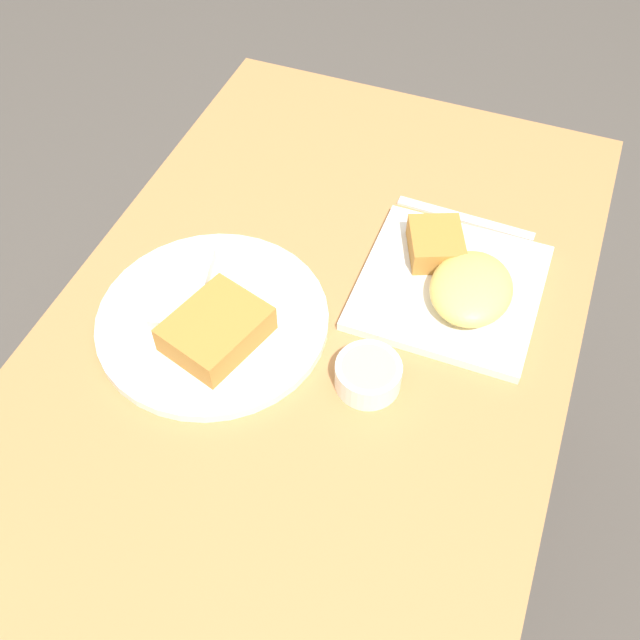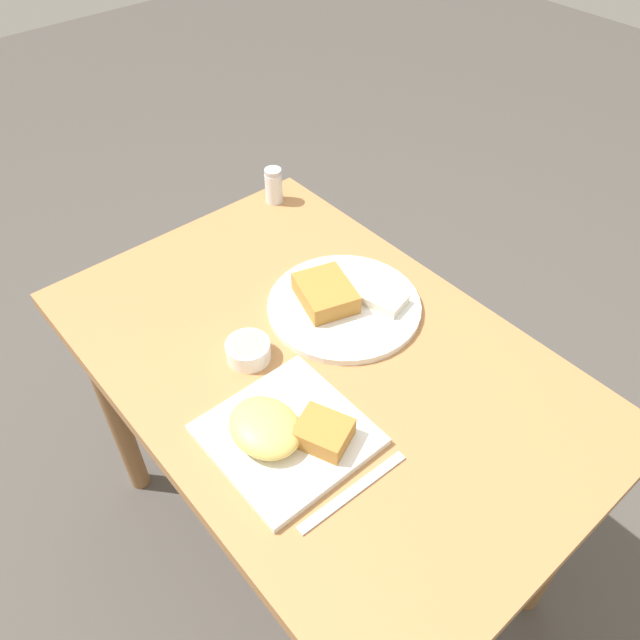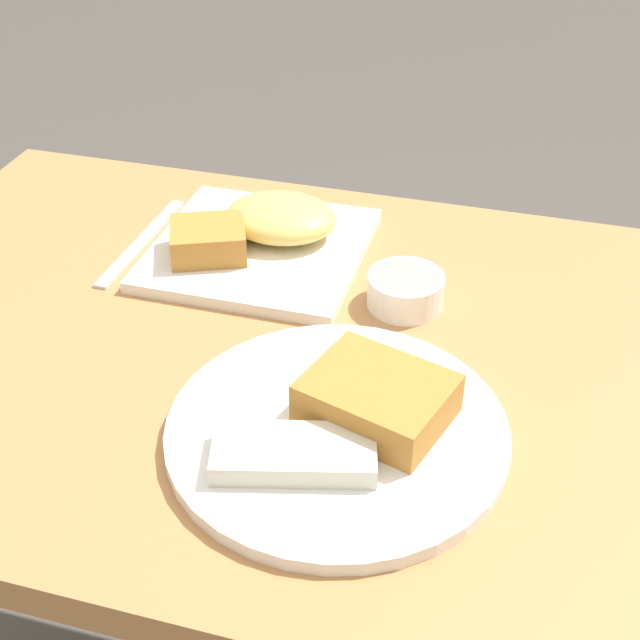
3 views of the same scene
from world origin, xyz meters
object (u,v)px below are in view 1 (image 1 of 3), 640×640
Objects in this scene: plate_square_near at (456,282)px; butter_knife at (465,218)px; plate_oval_far at (211,319)px; sauce_ramekin at (368,374)px.

butter_knife is (0.14, 0.02, -0.02)m from plate_square_near.
plate_square_near is 0.15m from butter_knife.
sauce_ramekin is at bearing -93.07° from plate_oval_far.
sauce_ramekin is at bearing 84.48° from butter_knife.
plate_square_near is 0.79× the size of plate_oval_far.
butter_knife is at bearing -7.23° from sauce_ramekin.
plate_oval_far is 3.72× the size of sauce_ramekin.
plate_square_near is at bearing -18.64° from sauce_ramekin.
plate_square_near is 1.15× the size of butter_knife.
plate_oval_far is 0.41m from butter_knife.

